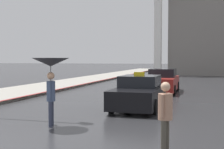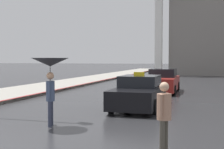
% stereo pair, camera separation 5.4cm
% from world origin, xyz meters
% --- Properties ---
extents(taxi, '(1.91, 4.47, 1.57)m').
position_xyz_m(taxi, '(2.16, 7.01, 0.66)').
color(taxi, black).
rests_on(taxi, ground_plane).
extents(sedan_red, '(1.91, 4.67, 1.51)m').
position_xyz_m(sedan_red, '(2.32, 13.95, 0.70)').
color(sedan_red, maroon).
rests_on(sedan_red, ground_plane).
extents(pedestrian_with_umbrella, '(1.17, 1.17, 2.16)m').
position_xyz_m(pedestrian_with_umbrella, '(0.19, 2.62, 1.82)').
color(pedestrian_with_umbrella, '#2D3347').
rests_on(pedestrian_with_umbrella, ground_plane).
extents(pedestrian_man, '(0.39, 0.48, 1.61)m').
position_xyz_m(pedestrian_man, '(3.96, 0.84, 0.95)').
color(pedestrian_man, '#4C473D').
rests_on(pedestrian_man, ground_plane).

